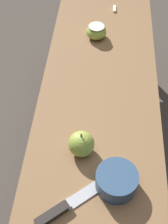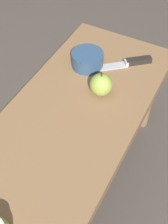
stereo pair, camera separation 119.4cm
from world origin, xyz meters
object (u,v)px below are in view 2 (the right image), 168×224
object	(u,v)px
knife	(128,63)
bowl	(87,59)
apple_whole	(101,84)
wooden_bench	(43,166)

from	to	relation	value
knife	bowl	bearing A→B (deg)	-9.44
knife	apple_whole	world-z (taller)	apple_whole
wooden_bench	apple_whole	world-z (taller)	apple_whole
apple_whole	bowl	size ratio (longest dim) A/B	0.75
apple_whole	knife	bearing A→B (deg)	171.57
knife	wooden_bench	bearing A→B (deg)	43.06
wooden_bench	apple_whole	bearing A→B (deg)	172.62
wooden_bench	knife	size ratio (longest dim) A/B	5.95
bowl	apple_whole	bearing A→B (deg)	45.39
wooden_bench	bowl	size ratio (longest dim) A/B	11.18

